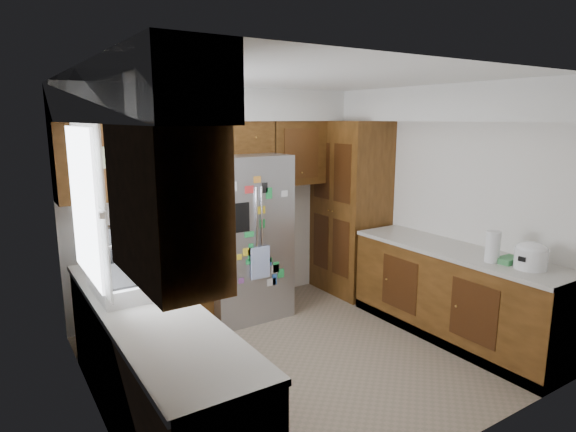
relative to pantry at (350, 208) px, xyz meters
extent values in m
plane|color=gray|center=(-1.50, -1.15, -1.07)|extent=(3.60, 3.60, 0.00)
cube|color=white|center=(-1.50, 0.45, 0.18)|extent=(3.60, 0.04, 2.50)
cube|color=white|center=(-3.30, -1.15, 0.18)|extent=(0.04, 3.20, 2.50)
cube|color=white|center=(0.30, -1.15, 0.18)|extent=(0.04, 3.20, 2.50)
cube|color=white|center=(-1.50, -2.75, 0.18)|extent=(3.60, 0.04, 2.50)
cube|color=white|center=(-1.50, -1.15, 1.43)|extent=(3.60, 3.20, 0.02)
cube|color=silver|center=(-1.50, 0.26, 1.25)|extent=(3.60, 0.38, 0.35)
cube|color=silver|center=(-3.11, -1.15, 1.25)|extent=(0.38, 3.20, 0.35)
cube|color=silver|center=(0.11, -1.15, 1.25)|extent=(0.38, 3.20, 0.35)
cube|color=#41260C|center=(-2.63, 0.28, 0.70)|extent=(1.33, 0.34, 0.75)
cube|color=#41260C|center=(-0.36, 0.28, 0.70)|extent=(1.33, 0.34, 0.75)
cube|color=#41260C|center=(-3.13, -2.30, 0.70)|extent=(0.34, 0.85, 0.75)
cube|color=white|center=(-3.29, -1.05, 0.53)|extent=(0.02, 0.90, 1.05)
cube|color=white|center=(-3.25, -1.05, 0.53)|extent=(0.01, 1.02, 1.15)
cube|color=#1E45B4|center=(-2.54, 0.09, 0.55)|extent=(0.16, 0.02, 0.22)
cube|color=beige|center=(-2.88, 0.09, 0.75)|extent=(0.16, 0.02, 0.20)
cube|color=#41260C|center=(-3.00, -1.45, -0.64)|extent=(0.60, 2.60, 0.88)
cube|color=#41260C|center=(-2.33, 0.15, -0.64)|extent=(0.75, 0.60, 0.88)
cube|color=beige|center=(-3.00, -1.45, -0.17)|extent=(0.63, 2.60, 0.04)
cube|color=beige|center=(-2.33, 0.15, -0.17)|extent=(0.75, 0.60, 0.04)
cube|color=black|center=(-3.00, -1.45, -1.02)|extent=(0.60, 2.60, 0.10)
cube|color=white|center=(-2.69, -2.30, -0.61)|extent=(0.01, 0.58, 0.80)
cube|color=#41260C|center=(0.00, -1.62, -0.64)|extent=(0.60, 2.25, 0.88)
cube|color=beige|center=(0.00, -1.62, -0.17)|extent=(0.63, 2.25, 0.04)
cube|color=black|center=(0.00, -1.62, -1.02)|extent=(0.60, 2.25, 0.10)
cube|color=#41260C|center=(0.00, 0.00, 0.00)|extent=(0.60, 0.90, 2.15)
cube|color=#96969B|center=(-1.50, 0.05, -0.17)|extent=(0.90, 0.75, 1.80)
cylinder|color=silver|center=(-1.53, -0.34, -0.02)|extent=(0.02, 0.02, 0.90)
cylinder|color=silver|center=(-1.47, -0.34, -0.02)|extent=(0.02, 0.02, 0.90)
cube|color=black|center=(-1.72, -0.33, 0.12)|extent=(0.22, 0.01, 0.30)
cube|color=white|center=(-1.50, -0.35, -0.38)|extent=(0.22, 0.01, 0.34)
cube|color=black|center=(-1.42, -0.33, 0.41)|extent=(0.07, 0.00, 0.11)
cube|color=blue|center=(-1.40, -0.33, -0.39)|extent=(0.09, 0.00, 0.09)
cube|color=white|center=(-1.31, -0.33, -0.48)|extent=(0.10, 0.00, 0.09)
cube|color=yellow|center=(-1.59, -0.33, -0.29)|extent=(0.06, 0.00, 0.07)
cube|color=green|center=(-1.46, -0.33, 0.03)|extent=(0.06, 0.00, 0.09)
cube|color=yellow|center=(-1.64, -0.33, -0.24)|extent=(0.10, 0.00, 0.08)
cube|color=white|center=(-1.80, -0.33, 0.45)|extent=(0.11, 0.00, 0.09)
cube|color=green|center=(-1.61, -0.33, -0.35)|extent=(0.09, 0.00, 0.06)
cube|color=green|center=(-1.59, -0.33, -0.21)|extent=(0.05, 0.00, 0.10)
cube|color=green|center=(-1.40, -0.33, -0.37)|extent=(0.11, 0.00, 0.05)
cube|color=orange|center=(-1.86, -0.33, 0.32)|extent=(0.06, 0.00, 0.05)
cube|color=white|center=(-1.18, -0.33, 0.33)|extent=(0.08, 0.00, 0.06)
cube|color=red|center=(-1.87, -0.33, -0.12)|extent=(0.09, 0.00, 0.06)
cube|color=white|center=(-1.35, -0.33, -0.62)|extent=(0.11, 0.00, 0.08)
cube|color=green|center=(-1.23, -0.33, -0.55)|extent=(0.08, 0.00, 0.10)
cube|color=#8C4C99|center=(-1.71, -0.33, -0.54)|extent=(0.06, 0.00, 0.06)
cube|color=blue|center=(-1.31, -0.33, -0.60)|extent=(0.05, 0.00, 0.12)
cube|color=green|center=(-1.61, -0.33, -0.06)|extent=(0.11, 0.00, 0.06)
cube|color=green|center=(-1.37, -0.33, 0.35)|extent=(0.07, 0.00, 0.12)
cube|color=red|center=(-1.60, -0.33, 0.40)|extent=(0.10, 0.00, 0.08)
cube|color=yellow|center=(-1.47, -0.33, 0.18)|extent=(0.09, 0.00, 0.08)
cube|color=red|center=(-1.81, -0.33, -0.61)|extent=(0.07, 0.00, 0.09)
cube|color=green|center=(-1.58, -0.33, -0.28)|extent=(0.10, 0.00, 0.12)
cube|color=green|center=(-1.29, -0.33, -0.47)|extent=(0.07, 0.00, 0.12)
cube|color=blue|center=(-1.55, -0.33, -0.34)|extent=(0.07, 0.00, 0.10)
cube|color=yellow|center=(-1.73, -0.33, -0.28)|extent=(0.05, 0.00, 0.06)
cube|color=orange|center=(-1.51, -0.33, 0.50)|extent=(0.08, 0.00, 0.07)
cube|color=#41260C|center=(-1.50, 0.28, 0.90)|extent=(0.96, 0.34, 0.35)
sphere|color=blue|center=(-1.76, 0.20, 1.20)|extent=(0.26, 0.26, 0.26)
cylinder|color=black|center=(-1.32, 0.23, 1.15)|extent=(0.25, 0.25, 0.14)
ellipsoid|color=#333338|center=(-1.32, 0.23, 1.22)|extent=(0.23, 0.23, 0.10)
cube|color=white|center=(-3.00, -1.05, -0.09)|extent=(0.52, 0.70, 0.12)
cube|color=black|center=(-3.00, -1.05, -0.03)|extent=(0.44, 0.60, 0.02)
cylinder|color=silver|center=(-3.20, -1.05, 0.07)|extent=(0.02, 0.02, 0.30)
cylinder|color=silver|center=(-3.14, -1.05, 0.20)|extent=(0.16, 0.02, 0.02)
cube|color=gold|center=(-2.87, -1.31, -0.13)|extent=(0.10, 0.18, 0.04)
cube|color=black|center=(-3.00, -0.51, -0.10)|extent=(0.18, 0.14, 0.10)
cylinder|color=black|center=(-3.00, -0.51, 0.09)|extent=(0.16, 0.16, 0.28)
cylinder|color=#96969B|center=(-3.03, -0.33, -0.05)|extent=(0.14, 0.14, 0.20)
sphere|color=white|center=(-2.86, -0.17, -0.05)|extent=(0.20, 0.20, 0.20)
cube|color=#3F72B2|center=(-3.11, 0.04, -0.06)|extent=(0.14, 0.10, 0.18)
cube|color=#BFB28C|center=(-2.91, 0.10, -0.08)|extent=(0.10, 0.08, 0.14)
cylinder|color=white|center=(-2.98, -0.69, -0.10)|extent=(0.08, 0.08, 0.11)
cylinder|color=white|center=(0.00, -2.37, -0.07)|extent=(0.27, 0.27, 0.18)
ellipsoid|color=white|center=(0.00, -2.37, 0.02)|extent=(0.26, 0.26, 0.12)
cube|color=black|center=(-0.12, -2.37, -0.05)|extent=(0.04, 0.06, 0.04)
cylinder|color=white|center=(-0.10, -2.07, -0.01)|extent=(0.13, 0.13, 0.28)
camera|label=1|loc=(-3.87, -4.56, 1.10)|focal=30.00mm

